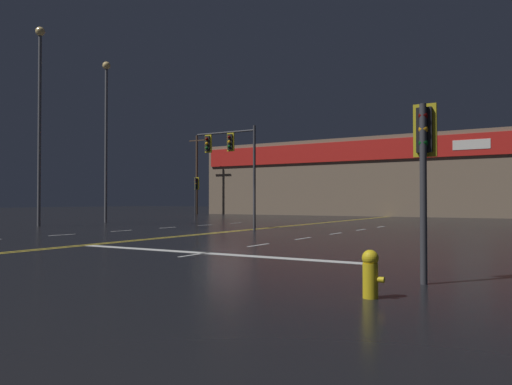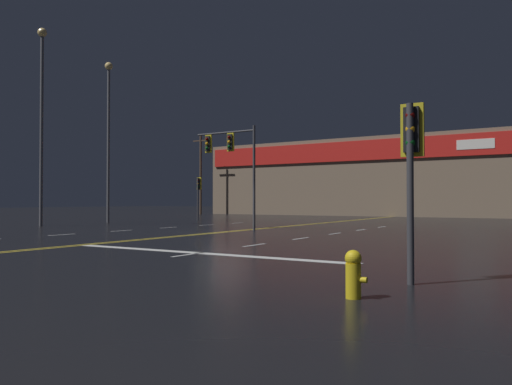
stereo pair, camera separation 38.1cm
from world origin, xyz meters
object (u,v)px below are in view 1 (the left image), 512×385
(traffic_signal_median, at_px, (230,152))
(fire_hydrant, at_px, (370,273))
(streetlight_median_approach, at_px, (106,122))
(streetlight_near_left, at_px, (40,103))
(traffic_signal_corner_northwest, at_px, (196,189))
(traffic_signal_corner_southeast, at_px, (424,151))

(traffic_signal_median, height_order, fire_hydrant, traffic_signal_median)
(streetlight_median_approach, bearing_deg, streetlight_near_left, -83.78)
(traffic_signal_corner_northwest, distance_m, streetlight_near_left, 13.67)
(traffic_signal_median, bearing_deg, streetlight_near_left, -166.44)
(traffic_signal_corner_northwest, relative_size, streetlight_near_left, 0.28)
(traffic_signal_median, bearing_deg, streetlight_median_approach, 166.80)
(fire_hydrant, bearing_deg, streetlight_median_approach, 144.89)
(traffic_signal_corner_northwest, xyz_separation_m, streetlight_near_left, (-2.45, -12.48, 5.01))
(traffic_signal_corner_southeast, relative_size, streetlight_near_left, 0.27)
(traffic_signal_median, xyz_separation_m, traffic_signal_corner_northwest, (-9.62, 9.57, -1.64))
(traffic_signal_corner_southeast, bearing_deg, streetlight_near_left, 158.37)
(traffic_signal_corner_northwest, bearing_deg, streetlight_median_approach, -115.16)
(streetlight_median_approach, bearing_deg, traffic_signal_corner_northwest, 64.84)
(traffic_signal_median, height_order, streetlight_median_approach, streetlight_median_approach)
(traffic_signal_median, xyz_separation_m, fire_hydrant, (12.41, -14.68, -3.77))
(traffic_signal_median, distance_m, streetlight_median_approach, 13.41)
(traffic_signal_corner_northwest, bearing_deg, traffic_signal_corner_southeast, -44.88)
(streetlight_near_left, bearing_deg, traffic_signal_corner_southeast, -21.63)
(streetlight_median_approach, height_order, fire_hydrant, streetlight_median_approach)
(traffic_signal_median, distance_m, fire_hydrant, 19.58)
(traffic_signal_median, height_order, traffic_signal_corner_southeast, traffic_signal_median)
(fire_hydrant, bearing_deg, traffic_signal_median, 130.21)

